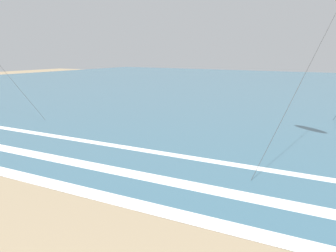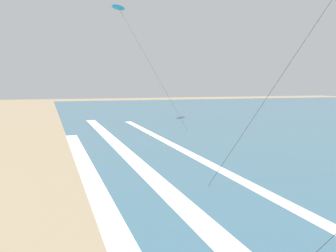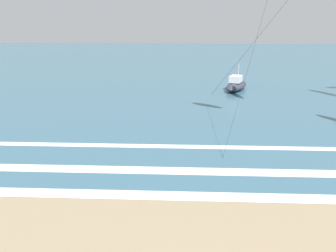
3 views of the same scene
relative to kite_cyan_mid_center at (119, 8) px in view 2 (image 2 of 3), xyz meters
name	(u,v)px [view 2 (image 2 of 3)]	position (x,y,z in m)	size (l,w,h in m)	color
wave_foam_shoreline	(99,197)	(26.77, -5.49, -11.75)	(37.18, 0.89, 0.01)	white
wave_foam_mid_break	(147,172)	(23.01, -2.66, -11.75)	(54.25, 0.96, 0.01)	white
wave_foam_outer_break	(236,178)	(25.39, 1.10, -11.75)	(53.68, 0.65, 0.01)	white
kite_cyan_mid_center	(119,8)	(0.00, 0.00, 0.00)	(9.01, 6.10, 12.07)	#23A8C6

